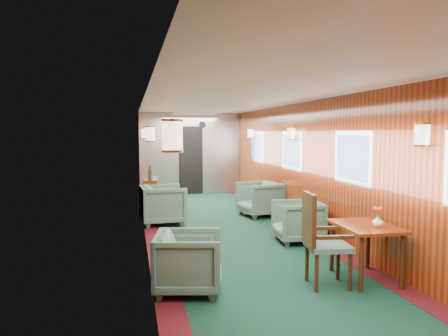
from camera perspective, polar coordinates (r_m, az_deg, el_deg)
name	(u,v)px	position (r m, az deg, el deg)	size (l,w,h in m)	color
room	(238,144)	(7.13, 1.91, 3.15)	(12.00, 12.10, 2.40)	#0E3222
bulkhead	(190,154)	(12.97, -4.40, 1.84)	(2.98, 0.17, 2.39)	#B6BABE
windows_right	(317,154)	(7.86, 12.04, 1.85)	(0.02, 8.60, 0.80)	silver
wall_sconces	(231,134)	(7.68, 0.89, 4.42)	(2.97, 7.97, 0.25)	beige
dining_table	(365,234)	(5.71, 17.99, -8.16)	(0.67, 0.94, 0.69)	maroon
side_chair	(320,236)	(5.33, 12.37, -8.64)	(0.55, 0.58, 1.12)	#1D443C
credenza	(150,197)	(9.64, -9.67, -3.72)	(0.29, 0.93, 1.11)	maroon
flower_vase	(378,221)	(5.61, 19.45, -6.57)	(0.13, 0.13, 0.14)	white
armchair_left_near	(189,262)	(5.12, -4.62, -12.12)	(0.74, 0.76, 0.69)	#1D443C
armchair_left_far	(163,205)	(8.78, -7.96, -4.76)	(0.84, 0.86, 0.78)	#1D443C
armchair_right_near	(298,221)	(7.43, 9.62, -6.87)	(0.74, 0.76, 0.69)	#1D443C
armchair_right_far	(260,199)	(9.57, 4.67, -4.05)	(0.80, 0.82, 0.75)	#1D443C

